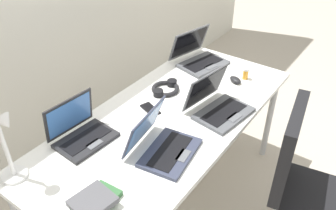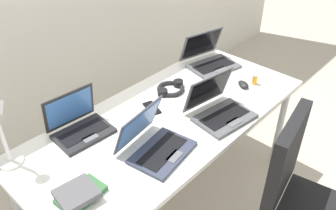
# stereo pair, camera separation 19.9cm
# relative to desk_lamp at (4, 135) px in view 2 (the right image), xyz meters

# --- Properties ---
(ground_plane) EXTENTS (12.00, 12.00, 0.00)m
(ground_plane) POSITION_rel_desk_lamp_xyz_m (0.80, -0.28, -0.94)
(ground_plane) COLOR #B7AD9E
(desk) EXTENTS (1.80, 0.80, 0.74)m
(desk) POSITION_rel_desk_lamp_xyz_m (0.80, -0.28, -0.25)
(desk) COLOR white
(desk) RESTS_ON ground_plane
(desk_lamp) EXTENTS (0.12, 0.18, 0.40)m
(desk_lamp) POSITION_rel_desk_lamp_xyz_m (0.00, 0.00, 0.00)
(desk_lamp) COLOR white
(desk_lamp) RESTS_ON desk
(laptop_back_left) EXTENTS (0.36, 0.34, 0.23)m
(laptop_back_left) POSITION_rel_desk_lamp_xyz_m (0.54, -0.43, -0.15)
(laptop_back_left) COLOR #33384C
(laptop_back_left) RESTS_ON desk
(laptop_center) EXTENTS (0.39, 0.37, 0.24)m
(laptop_center) POSITION_rel_desk_lamp_xyz_m (1.46, -0.08, -0.15)
(laptop_center) COLOR #515459
(laptop_center) RESTS_ON desk
(laptop_near_lamp) EXTENTS (0.37, 0.34, 0.24)m
(laptop_near_lamp) POSITION_rel_desk_lamp_xyz_m (1.01, -0.49, -0.15)
(laptop_near_lamp) COLOR #515459
(laptop_near_lamp) RESTS_ON desk
(laptop_near_mouse) EXTENTS (0.31, 0.25, 0.22)m
(laptop_near_mouse) POSITION_rel_desk_lamp_xyz_m (0.37, -0.02, -0.15)
(laptop_near_mouse) COLOR #232326
(laptop_near_mouse) RESTS_ON desk
(computer_mouse) EXTENTS (0.09, 0.11, 0.03)m
(computer_mouse) POSITION_rel_desk_lamp_xyz_m (1.37, -0.42, -0.18)
(computer_mouse) COLOR black
(computer_mouse) RESTS_ON desk
(cell_phone) EXTENTS (0.11, 0.15, 0.01)m
(cell_phone) POSITION_rel_desk_lamp_xyz_m (0.79, -0.15, -0.19)
(cell_phone) COLOR black
(cell_phone) RESTS_ON desk
(headphones) EXTENTS (0.21, 0.18, 0.04)m
(headphones) POSITION_rel_desk_lamp_xyz_m (1.02, -0.10, -0.18)
(headphones) COLOR black
(headphones) RESTS_ON desk
(pill_bottle) EXTENTS (0.04, 0.04, 0.08)m
(pill_bottle) POSITION_rel_desk_lamp_xyz_m (1.45, -0.45, -0.16)
(pill_bottle) COLOR gold
(pill_bottle) RESTS_ON desk
(book_stack) EXTENTS (0.22, 0.17, 0.05)m
(book_stack) POSITION_rel_desk_lamp_xyz_m (0.09, -0.40, -0.17)
(book_stack) COLOR #336638
(book_stack) RESTS_ON desk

